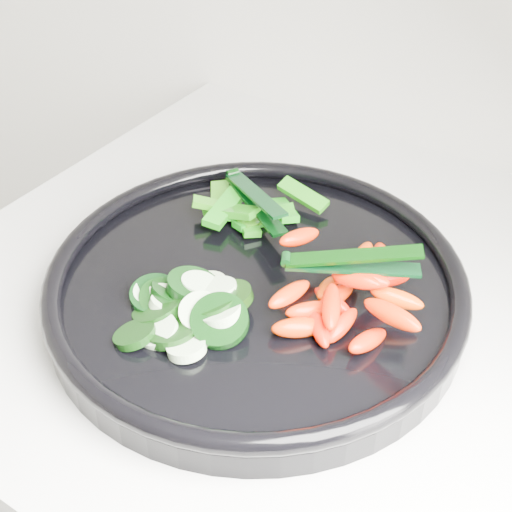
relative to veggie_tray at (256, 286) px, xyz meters
The scene contains 6 objects.
veggie_tray is the anchor object (origin of this frame).
cucumber_pile 0.07m from the veggie_tray, 113.24° to the right, with size 0.14×0.12×0.04m.
carrot_pile 0.09m from the veggie_tray, ahead, with size 0.15×0.17×0.05m.
pepper_pile 0.10m from the veggie_tray, 128.24° to the left, with size 0.13×0.11×0.03m.
tong_carrot 0.10m from the veggie_tray, 11.41° to the left, with size 0.11×0.07×0.02m.
tong_pepper 0.10m from the veggie_tray, 124.92° to the left, with size 0.10×0.07×0.02m.
Camera 1 is at (-0.44, 1.26, 1.37)m, focal length 50.00 mm.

